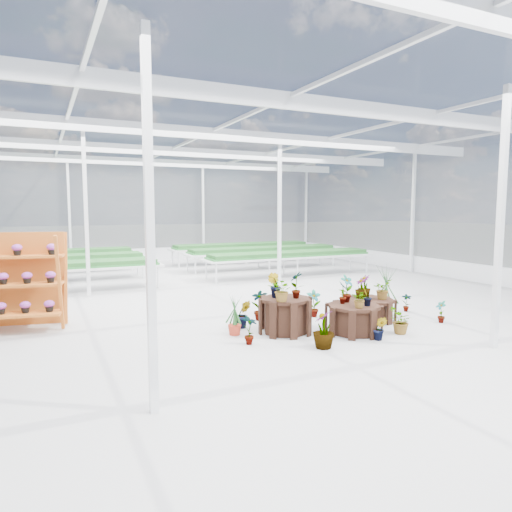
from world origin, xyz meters
name	(u,v)px	position (x,y,z in m)	size (l,w,h in m)	color
ground_plane	(246,316)	(0.00, 0.00, 0.00)	(24.00, 24.00, 0.00)	gray
greenhouse_shell	(246,217)	(0.00, 0.00, 2.25)	(18.00, 24.00, 4.50)	white
steel_frame	(246,217)	(0.00, 0.00, 2.25)	(18.00, 24.00, 4.50)	silver
nursery_benches	(166,263)	(0.00, 7.20, 0.42)	(16.00, 7.00, 0.84)	silver
plinth_tall	(285,315)	(0.14, -1.58, 0.35)	(1.03, 1.03, 0.70)	black
plinth_mid	(354,319)	(1.34, -2.18, 0.28)	(1.08, 1.08, 0.57)	black
plinth_low	(371,309)	(2.34, -1.48, 0.24)	(1.04, 1.04, 0.47)	black
shelf_rack	(16,282)	(-4.63, 0.92, 0.98)	(1.85, 0.98, 1.96)	#AE551A
nursery_plants	(331,302)	(1.19, -1.63, 0.54)	(4.80, 2.71, 1.31)	#205022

